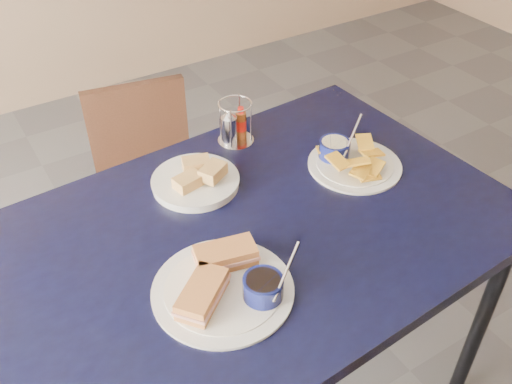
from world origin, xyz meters
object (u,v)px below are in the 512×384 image
bread_basket (197,180)px  plantain_plate (348,159)px  dining_table (254,243)px  sandwich_plate (226,283)px  chair_far (145,175)px  condiment_caddy (234,126)px

bread_basket → plantain_plate: bearing=-18.7°
dining_table → sandwich_plate: sandwich_plate is taller
dining_table → chair_far: chair_far is taller
dining_table → condiment_caddy: condiment_caddy is taller
chair_far → condiment_caddy: size_ratio=5.65×
dining_table → bread_basket: bread_basket is taller
chair_far → plantain_plate: bearing=-59.6°
plantain_plate → dining_table: bearing=-167.3°
sandwich_plate → condiment_caddy: bearing=58.2°
chair_far → bread_basket: (-0.03, -0.52, 0.33)m
dining_table → sandwich_plate: 0.23m
sandwich_plate → plantain_plate: (0.53, 0.23, -0.00)m
bread_basket → condiment_caddy: 0.24m
sandwich_plate → plantain_plate: size_ratio=1.21×
chair_far → bread_basket: bread_basket is taller
dining_table → plantain_plate: bearing=12.7°
chair_far → bread_basket: size_ratio=3.24×
dining_table → sandwich_plate: bearing=-138.2°
bread_basket → condiment_caddy: (0.20, 0.13, 0.04)m
chair_far → sandwich_plate: sandwich_plate is taller
dining_table → condiment_caddy: (0.15, 0.36, 0.12)m
chair_far → bread_basket: 0.61m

